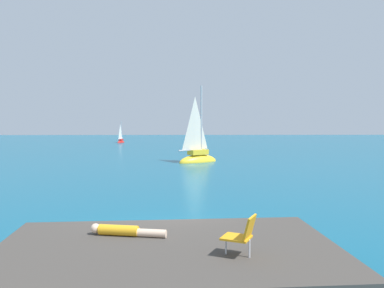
{
  "coord_description": "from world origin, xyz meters",
  "views": [
    {
      "loc": [
        0.64,
        -11.86,
        3.53
      ],
      "look_at": [
        1.14,
        16.52,
        1.79
      ],
      "focal_mm": 37.19,
      "sensor_mm": 36.0,
      "label": 1
    }
  ],
  "objects_px": {
    "sailboat_near": "(198,158)",
    "person_sunbather": "(124,231)",
    "beach_chair": "(242,234)",
    "sailboat_far": "(121,141)"
  },
  "relations": [
    {
      "from": "beach_chair",
      "to": "person_sunbather",
      "type": "bearing_deg",
      "value": -4.02
    },
    {
      "from": "sailboat_near",
      "to": "person_sunbather",
      "type": "distance_m",
      "value": 24.21
    },
    {
      "from": "sailboat_far",
      "to": "person_sunbather",
      "type": "relative_size",
      "value": 2.1
    },
    {
      "from": "sailboat_far",
      "to": "beach_chair",
      "type": "distance_m",
      "value": 55.0
    },
    {
      "from": "person_sunbather",
      "to": "beach_chair",
      "type": "bearing_deg",
      "value": -19.15
    },
    {
      "from": "sailboat_near",
      "to": "person_sunbather",
      "type": "height_order",
      "value": "sailboat_near"
    },
    {
      "from": "sailboat_near",
      "to": "sailboat_far",
      "type": "xyz_separation_m",
      "value": [
        -10.96,
        28.42,
        -0.18
      ]
    },
    {
      "from": "sailboat_near",
      "to": "person_sunbather",
      "type": "bearing_deg",
      "value": -130.14
    },
    {
      "from": "sailboat_near",
      "to": "beach_chair",
      "type": "distance_m",
      "value": 25.48
    },
    {
      "from": "sailboat_far",
      "to": "beach_chair",
      "type": "height_order",
      "value": "sailboat_far"
    }
  ]
}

